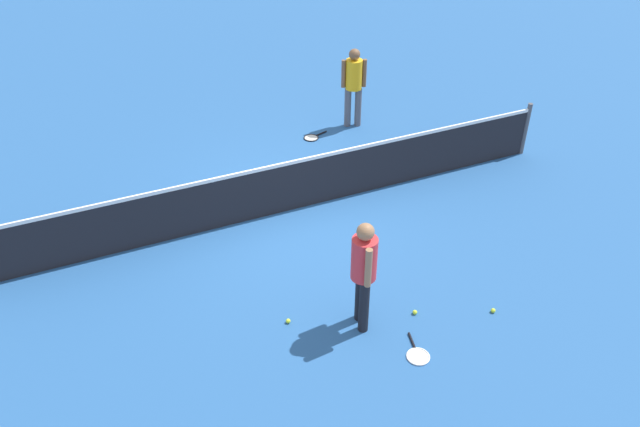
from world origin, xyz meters
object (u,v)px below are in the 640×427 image
at_px(player_far_side, 354,81).
at_px(tennis_racket_near_player, 417,355).
at_px(player_near_side, 364,268).
at_px(tennis_ball_near_player, 415,312).
at_px(tennis_ball_midcourt, 288,321).
at_px(tennis_racket_far_player, 312,137).
at_px(tennis_ball_by_net, 493,311).

distance_m(player_far_side, tennis_racket_near_player, 6.64).
xyz_separation_m(player_near_side, tennis_ball_near_player, (0.78, -0.14, -0.98)).
xyz_separation_m(player_far_side, tennis_ball_near_player, (-1.74, -5.54, -0.98)).
bearing_deg(tennis_ball_near_player, tennis_ball_midcourt, 161.79).
bearing_deg(tennis_racket_far_player, tennis_ball_near_player, -97.69).
bearing_deg(player_near_side, tennis_racket_far_player, 73.94).
xyz_separation_m(player_far_side, tennis_racket_far_player, (-1.01, -0.18, -1.00)).
distance_m(tennis_ball_near_player, tennis_ball_by_net, 1.11).
xyz_separation_m(tennis_ball_by_net, tennis_ball_midcourt, (-2.73, 0.97, 0.00)).
distance_m(player_near_side, tennis_ball_by_net, 2.13).
relative_size(player_near_side, tennis_racket_near_player, 2.80).
distance_m(tennis_racket_far_player, tennis_ball_near_player, 5.41).
bearing_deg(player_near_side, player_far_side, 64.99).
bearing_deg(player_far_side, tennis_ball_midcourt, -124.61).
bearing_deg(tennis_ball_by_net, tennis_racket_far_player, 93.04).
bearing_deg(player_far_side, tennis_ball_near_player, -107.43).
distance_m(player_near_side, tennis_racket_near_player, 1.36).
bearing_deg(tennis_ball_by_net, tennis_racket_near_player, -169.07).
distance_m(player_far_side, tennis_racket_far_player, 1.43).
bearing_deg(tennis_racket_near_player, tennis_racket_far_player, 79.78).
xyz_separation_m(tennis_racket_near_player, tennis_ball_by_net, (1.40, 0.27, 0.02)).
distance_m(tennis_racket_near_player, tennis_ball_near_player, 0.78).
xyz_separation_m(player_near_side, player_far_side, (2.52, 5.40, 0.00)).
height_order(tennis_ball_by_net, tennis_ball_midcourt, same).
bearing_deg(player_near_side, tennis_ball_midcourt, 155.35).
relative_size(player_near_side, player_far_side, 1.00).
bearing_deg(tennis_racket_near_player, tennis_ball_midcourt, 136.91).
bearing_deg(tennis_racket_far_player, player_near_side, -106.06).
relative_size(tennis_ball_near_player, tennis_ball_midcourt, 1.00).
height_order(tennis_racket_near_player, tennis_ball_midcourt, tennis_ball_midcourt).
height_order(tennis_racket_near_player, tennis_ball_by_net, tennis_ball_by_net).
relative_size(player_far_side, tennis_ball_near_player, 25.76).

